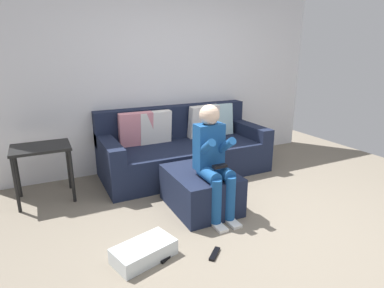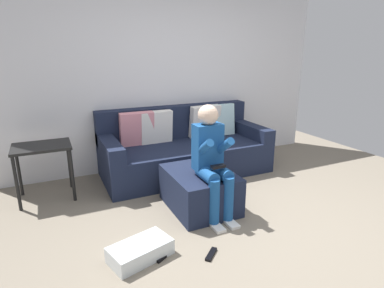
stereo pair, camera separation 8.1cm
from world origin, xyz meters
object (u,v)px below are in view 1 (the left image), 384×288
object	(u,v)px
storage_bin	(144,251)
remote_near_ottoman	(215,254)
remote_by_storage_bin	(167,256)
ottoman	(201,189)
person_seated	(214,158)
side_table	(41,155)
couch_sectional	(183,149)

from	to	relation	value
storage_bin	remote_near_ottoman	distance (m)	0.60
remote_by_storage_bin	remote_near_ottoman	bearing A→B (deg)	-52.83
ottoman	person_seated	distance (m)	0.47
person_seated	remote_near_ottoman	distance (m)	0.93
person_seated	side_table	size ratio (longest dim) A/B	1.79
ottoman	person_seated	world-z (taller)	person_seated
couch_sectional	ottoman	size ratio (longest dim) A/B	2.75
remote_by_storage_bin	storage_bin	bearing A→B (deg)	128.89
side_table	remote_near_ottoman	xyz separation A→B (m)	(1.22, -1.78, -0.53)
side_table	remote_by_storage_bin	world-z (taller)	side_table
storage_bin	person_seated	bearing A→B (deg)	24.25
remote_near_ottoman	ottoman	bearing A→B (deg)	27.79
couch_sectional	remote_by_storage_bin	bearing A→B (deg)	-118.57
remote_by_storage_bin	person_seated	bearing A→B (deg)	3.08
couch_sectional	ottoman	xyz separation A→B (m)	(-0.28, -1.07, -0.12)
remote_near_ottoman	remote_by_storage_bin	bearing A→B (deg)	115.17
ottoman	side_table	bearing A→B (deg)	147.72
storage_bin	remote_near_ottoman	xyz separation A→B (m)	(0.55, -0.22, -0.06)
side_table	remote_near_ottoman	size ratio (longest dim) A/B	3.52
person_seated	side_table	xyz separation A→B (m)	(-1.55, 1.16, -0.08)
couch_sectional	side_table	distance (m)	1.81
couch_sectional	storage_bin	size ratio (longest dim) A/B	4.49
storage_bin	couch_sectional	bearing A→B (deg)	55.97
remote_near_ottoman	remote_by_storage_bin	xyz separation A→B (m)	(-0.37, 0.15, 0.00)
remote_near_ottoman	side_table	bearing A→B (deg)	81.98
ottoman	storage_bin	bearing A→B (deg)	-144.58
couch_sectional	remote_near_ottoman	size ratio (longest dim) A/B	12.40
couch_sectional	side_table	size ratio (longest dim) A/B	3.52
couch_sectional	storage_bin	distance (m)	2.03
side_table	ottoman	bearing A→B (deg)	-32.28
ottoman	storage_bin	xyz separation A→B (m)	(-0.84, -0.60, -0.14)
person_seated	couch_sectional	bearing A→B (deg)	79.09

